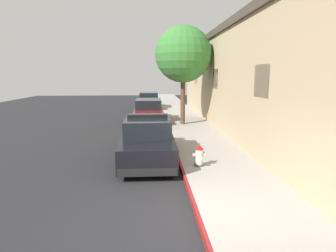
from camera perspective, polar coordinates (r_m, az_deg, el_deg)
The scene contains 9 objects.
ground_plane at distance 16.46m, azimuth -16.24°, elevation -1.62°, with size 27.84×60.00×0.20m, color #232326.
sidewalk_pavement at distance 16.20m, azimuth 4.91°, elevation -0.78°, with size 2.65×60.00×0.17m, color #9E9991.
curb_painted_edge at distance 16.05m, azimuth 0.09°, elevation -0.84°, with size 0.08×60.00×0.17m, color maroon.
storefront_building at distance 17.45m, azimuth 17.92°, elevation 8.68°, with size 5.51×24.61×5.67m.
police_cruiser at distance 10.71m, azimuth -4.04°, elevation -2.76°, with size 1.94×4.84×1.68m.
parked_car_silver_ahead at distance 18.98m, azimuth -3.89°, elevation 2.83°, with size 1.94×4.84×1.56m.
parked_car_dark_far at distance 26.74m, azimuth -3.83°, elevation 4.92°, with size 1.94×4.84×1.56m.
fire_hydrant at distance 9.51m, azimuth 6.23°, elevation -5.86°, with size 0.44×0.40×0.76m.
street_tree at distance 17.47m, azimuth 3.04°, elevation 14.03°, with size 3.34×3.34×5.85m.
Camera 1 is at (-1.05, -5.73, 3.11)m, focal length 30.67 mm.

